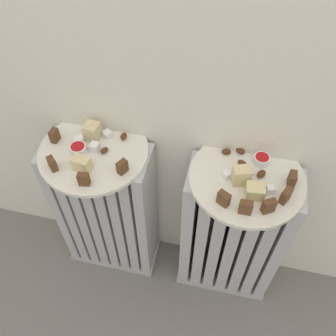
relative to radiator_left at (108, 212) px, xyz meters
name	(u,v)px	position (x,y,z in m)	size (l,w,h in m)	color
radiator_left	(108,212)	(0.00, 0.00, 0.00)	(0.32, 0.14, 0.59)	#B2B2B7
radiator_right	(231,236)	(0.41, 0.00, 0.00)	(0.32, 0.14, 0.59)	#B2B2B7
plate_left	(94,152)	(0.00, 0.00, 0.30)	(0.30, 0.30, 0.01)	silver
plate_right	(247,179)	(0.41, 0.00, 0.30)	(0.30, 0.30, 0.01)	silver
dark_cake_slice_left_0	(54,135)	(-0.11, 0.01, 0.33)	(0.03, 0.02, 0.04)	#56351E
dark_cake_slice_left_1	(52,164)	(-0.08, -0.08, 0.33)	(0.03, 0.02, 0.04)	#56351E
dark_cake_slice_left_2	(84,179)	(0.02, -0.11, 0.33)	(0.03, 0.02, 0.04)	#56351E
dark_cake_slice_left_3	(122,167)	(0.10, -0.05, 0.33)	(0.03, 0.02, 0.04)	#56351E
marble_cake_slice_left_0	(92,131)	(-0.02, 0.04, 0.33)	(0.04, 0.04, 0.05)	beige
marble_cake_slice_left_1	(82,164)	(0.00, -0.07, 0.33)	(0.05, 0.03, 0.04)	beige
turkish_delight_left_0	(95,147)	(0.01, 0.00, 0.32)	(0.02, 0.02, 0.02)	white
turkish_delight_left_1	(79,140)	(-0.04, 0.02, 0.32)	(0.02, 0.02, 0.02)	white
turkish_delight_left_2	(108,134)	(0.02, 0.06, 0.32)	(0.02, 0.02, 0.02)	white
medjool_date_left_0	(124,136)	(0.07, 0.06, 0.32)	(0.02, 0.02, 0.02)	#4C2814
medjool_date_left_1	(104,150)	(0.03, 0.00, 0.32)	(0.02, 0.02, 0.01)	#4C2814
jam_bowl_left	(78,149)	(-0.03, -0.02, 0.33)	(0.04, 0.04, 0.03)	white
dark_cake_slice_right_0	(224,199)	(0.36, -0.09, 0.33)	(0.03, 0.02, 0.04)	#56351E
dark_cake_slice_right_1	(246,207)	(0.42, -0.11, 0.33)	(0.03, 0.02, 0.04)	#56351E
dark_cake_slice_right_2	(269,206)	(0.47, -0.09, 0.33)	(0.03, 0.02, 0.04)	#56351E
dark_cake_slice_right_3	(286,196)	(0.51, -0.05, 0.33)	(0.03, 0.02, 0.04)	#56351E
dark_cake_slice_right_4	(292,179)	(0.52, 0.00, 0.33)	(0.03, 0.02, 0.04)	#56351E
marble_cake_slice_right_0	(255,192)	(0.43, -0.06, 0.33)	(0.04, 0.04, 0.04)	beige
marble_cake_slice_right_1	(241,176)	(0.40, -0.02, 0.34)	(0.04, 0.03, 0.05)	beige
turkish_delight_right_0	(227,175)	(0.36, -0.01, 0.32)	(0.02, 0.02, 0.02)	white
turkish_delight_right_1	(270,189)	(0.47, -0.03, 0.32)	(0.02, 0.02, 0.02)	white
medjool_date_right_0	(240,151)	(0.39, 0.08, 0.32)	(0.03, 0.02, 0.02)	#4C2814
medjool_date_right_1	(261,174)	(0.45, 0.01, 0.32)	(0.03, 0.02, 0.01)	#4C2814
medjool_date_right_2	(226,152)	(0.35, 0.07, 0.32)	(0.02, 0.02, 0.01)	#4C2814
medjool_date_right_3	(242,163)	(0.40, 0.04, 0.32)	(0.03, 0.02, 0.01)	#4C2814
jam_bowl_right	(262,159)	(0.44, 0.06, 0.32)	(0.04, 0.04, 0.02)	white
fork	(251,181)	(0.42, -0.01, 0.31)	(0.03, 0.10, 0.00)	silver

